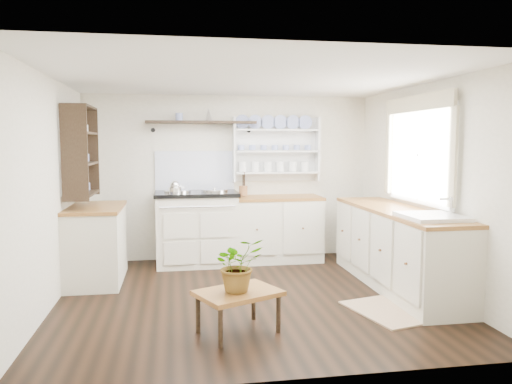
{
  "coord_description": "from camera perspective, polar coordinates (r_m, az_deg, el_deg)",
  "views": [
    {
      "loc": [
        -0.79,
        -5.13,
        1.63
      ],
      "look_at": [
        0.1,
        0.25,
        1.1
      ],
      "focal_mm": 35.0,
      "sensor_mm": 36.0,
      "label": 1
    }
  ],
  "objects": [
    {
      "name": "floor",
      "position": [
        5.44,
        -0.67,
        -11.89
      ],
      "size": [
        4.0,
        3.8,
        0.01
      ],
      "primitive_type": "cube",
      "color": "black",
      "rests_on": "ground"
    },
    {
      "name": "wall_back",
      "position": [
        7.09,
        -3.02,
        1.67
      ],
      "size": [
        4.0,
        0.02,
        2.3
      ],
      "primitive_type": "cube",
      "color": "beige",
      "rests_on": "ground"
    },
    {
      "name": "wall_right",
      "position": [
        5.86,
        19.04,
        0.55
      ],
      "size": [
        0.02,
        3.8,
        2.3
      ],
      "primitive_type": "cube",
      "color": "beige",
      "rests_on": "ground"
    },
    {
      "name": "wall_left",
      "position": [
        5.29,
        -22.62,
        -0.09
      ],
      "size": [
        0.02,
        3.8,
        2.3
      ],
      "primitive_type": "cube",
      "color": "beige",
      "rests_on": "ground"
    },
    {
      "name": "ceiling",
      "position": [
        5.23,
        -0.69,
        12.91
      ],
      "size": [
        4.0,
        3.8,
        0.01
      ],
      "primitive_type": "cube",
      "color": "white",
      "rests_on": "wall_back"
    },
    {
      "name": "window",
      "position": [
        5.95,
        18.04,
        4.65
      ],
      "size": [
        0.08,
        1.55,
        1.22
      ],
      "color": "white",
      "rests_on": "wall_right"
    },
    {
      "name": "aga_cooker",
      "position": [
        6.8,
        -6.79,
        -4.04
      ],
      "size": [
        1.1,
        0.76,
        1.02
      ],
      "color": "silver",
      "rests_on": "floor"
    },
    {
      "name": "back_cabinets",
      "position": [
        6.97,
        2.2,
        -4.1
      ],
      "size": [
        1.27,
        0.63,
        0.9
      ],
      "color": "beige",
      "rests_on": "floor"
    },
    {
      "name": "right_cabinets",
      "position": [
        5.91,
        15.79,
        -6.08
      ],
      "size": [
        0.62,
        2.43,
        0.9
      ],
      "color": "beige",
      "rests_on": "floor"
    },
    {
      "name": "belfast_sink",
      "position": [
        5.19,
        19.42,
        -3.97
      ],
      "size": [
        0.55,
        0.6,
        0.45
      ],
      "color": "white",
      "rests_on": "right_cabinets"
    },
    {
      "name": "left_cabinets",
      "position": [
        6.21,
        -17.78,
        -5.57
      ],
      "size": [
        0.62,
        1.13,
        0.9
      ],
      "color": "beige",
      "rests_on": "floor"
    },
    {
      "name": "plate_rack",
      "position": [
        7.14,
        2.2,
        4.96
      ],
      "size": [
        1.2,
        0.22,
        0.9
      ],
      "color": "white",
      "rests_on": "wall_back"
    },
    {
      "name": "high_shelf",
      "position": [
        6.92,
        -6.26,
        7.84
      ],
      "size": [
        1.5,
        0.29,
        0.16
      ],
      "color": "black",
      "rests_on": "wall_back"
    },
    {
      "name": "left_shelving",
      "position": [
        6.12,
        -19.38,
        4.49
      ],
      "size": [
        0.28,
        0.8,
        1.05
      ],
      "primitive_type": "cube",
      "color": "black",
      "rests_on": "wall_left"
    },
    {
      "name": "kettle",
      "position": [
        6.61,
        -9.22,
        0.31
      ],
      "size": [
        0.17,
        0.17,
        0.21
      ],
      "primitive_type": null,
      "color": "silver",
      "rests_on": "aga_cooker"
    },
    {
      "name": "utensil_crock",
      "position": [
        6.91,
        -1.46,
        0.14
      ],
      "size": [
        0.12,
        0.12,
        0.14
      ],
      "primitive_type": "cylinder",
      "color": "#915C35",
      "rests_on": "back_cabinets"
    },
    {
      "name": "center_table",
      "position": [
        4.39,
        -2.05,
        -11.8
      ],
      "size": [
        0.82,
        0.73,
        0.37
      ],
      "rotation": [
        0.0,
        0.0,
        0.43
      ],
      "color": "brown",
      "rests_on": "floor"
    },
    {
      "name": "potted_plant",
      "position": [
        4.31,
        -2.06,
        -8.27
      ],
      "size": [
        0.5,
        0.47,
        0.46
      ],
      "primitive_type": "imported",
      "rotation": [
        0.0,
        0.0,
        0.28
      ],
      "color": "#3F7233",
      "rests_on": "center_table"
    },
    {
      "name": "floor_rug",
      "position": [
        5.13,
        14.69,
        -13.06
      ],
      "size": [
        0.74,
        0.96,
        0.02
      ],
      "primitive_type": "cube",
      "rotation": [
        0.0,
        0.0,
        0.25
      ],
      "color": "#9A7159",
      "rests_on": "floor"
    }
  ]
}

